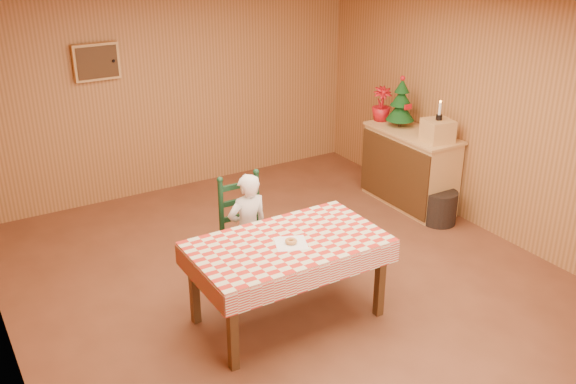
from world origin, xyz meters
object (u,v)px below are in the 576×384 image
object	(u,v)px
shelf_unit	(410,168)
storage_bin	(440,207)
dining_table	(288,250)
seated_child	(248,229)
ladder_chair	(245,233)
crate	(438,131)
christmas_tree	(401,104)

from	to	relation	value
shelf_unit	storage_bin	world-z (taller)	shelf_unit
dining_table	seated_child	xyz separation A→B (m)	(0.00, 0.73, -0.13)
ladder_chair	crate	world-z (taller)	crate
seated_child	storage_bin	xyz separation A→B (m)	(2.49, 0.00, -0.37)
shelf_unit	crate	size ratio (longest dim) A/B	4.13
shelf_unit	storage_bin	xyz separation A→B (m)	(-0.04, -0.60, -0.27)
christmas_tree	storage_bin	world-z (taller)	christmas_tree
dining_table	seated_child	distance (m)	0.74
ladder_chair	christmas_tree	distance (m)	2.76
shelf_unit	crate	world-z (taller)	crate
crate	storage_bin	distance (m)	0.89
ladder_chair	crate	xyz separation A→B (m)	(2.54, 0.15, 0.55)
shelf_unit	storage_bin	distance (m)	0.66
ladder_chair	christmas_tree	world-z (taller)	christmas_tree
seated_child	storage_bin	world-z (taller)	seated_child
christmas_tree	shelf_unit	bearing A→B (deg)	-91.98
dining_table	ladder_chair	distance (m)	0.81
ladder_chair	dining_table	bearing A→B (deg)	-90.00
dining_table	christmas_tree	world-z (taller)	christmas_tree
ladder_chair	crate	size ratio (longest dim) A/B	3.60
seated_child	christmas_tree	xyz separation A→B (m)	(2.54, 0.86, 0.65)
dining_table	storage_bin	distance (m)	2.64
crate	shelf_unit	bearing A→B (deg)	91.23
shelf_unit	christmas_tree	bearing A→B (deg)	88.02
seated_child	shelf_unit	world-z (taller)	seated_child
dining_table	storage_bin	world-z (taller)	dining_table
storage_bin	seated_child	bearing A→B (deg)	-179.91
storage_bin	shelf_unit	bearing A→B (deg)	85.93
ladder_chair	christmas_tree	xyz separation A→B (m)	(2.54, 0.80, 0.71)
shelf_unit	christmas_tree	size ratio (longest dim) A/B	2.00
crate	storage_bin	xyz separation A→B (m)	(-0.05, -0.20, -0.86)
shelf_unit	ladder_chair	bearing A→B (deg)	-167.71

